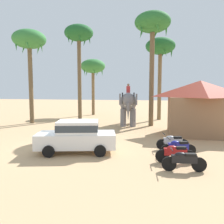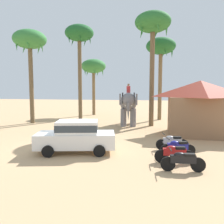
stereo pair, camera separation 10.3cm
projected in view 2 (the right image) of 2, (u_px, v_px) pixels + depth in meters
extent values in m
plane|color=tan|center=(65.00, 149.00, 12.78)|extent=(120.00, 120.00, 0.00)
cube|color=white|center=(76.00, 140.00, 11.99)|extent=(4.38, 2.57, 0.76)
cube|color=white|center=(77.00, 127.00, 11.92)|extent=(2.40, 1.99, 0.64)
cube|color=#2D3842|center=(77.00, 127.00, 11.92)|extent=(2.42, 2.01, 0.35)
cylinder|color=black|center=(48.00, 151.00, 11.14)|extent=(0.63, 0.31, 0.60)
cylinder|color=black|center=(55.00, 143.00, 12.83)|extent=(0.63, 0.31, 0.60)
cylinder|color=black|center=(99.00, 151.00, 11.22)|extent=(0.63, 0.31, 0.60)
cylinder|color=black|center=(100.00, 143.00, 12.91)|extent=(0.63, 0.31, 0.60)
ellipsoid|color=slate|center=(128.00, 102.00, 21.25)|extent=(1.96, 3.27, 1.70)
cylinder|color=slate|center=(133.00, 118.00, 20.43)|extent=(0.52, 0.52, 1.60)
cylinder|color=slate|center=(123.00, 118.00, 20.49)|extent=(0.52, 0.52, 1.60)
cylinder|color=slate|center=(133.00, 115.00, 22.27)|extent=(0.52, 0.52, 1.60)
cylinder|color=slate|center=(124.00, 115.00, 22.34)|extent=(0.52, 0.52, 1.60)
ellipsoid|color=slate|center=(128.00, 100.00, 19.60)|extent=(1.21, 1.12, 1.20)
cube|color=slate|center=(137.00, 99.00, 19.65)|extent=(0.21, 0.81, 0.96)
cube|color=slate|center=(120.00, 99.00, 19.75)|extent=(0.21, 0.81, 0.96)
cone|color=slate|center=(128.00, 112.00, 19.26)|extent=(0.40, 0.40, 1.60)
cone|color=beige|center=(131.00, 106.00, 19.24)|extent=(0.19, 0.57, 0.21)
cone|color=beige|center=(125.00, 106.00, 19.28)|extent=(0.19, 0.57, 0.21)
cube|color=red|center=(128.00, 89.00, 20.29)|extent=(0.37, 0.28, 0.60)
sphere|color=#8E6647|center=(128.00, 85.00, 20.24)|extent=(0.22, 0.22, 0.22)
cylinder|color=#333338|center=(134.00, 96.00, 20.30)|extent=(0.12, 0.12, 0.55)
cylinder|color=#333338|center=(123.00, 96.00, 20.38)|extent=(0.12, 0.12, 0.55)
cylinder|color=black|center=(168.00, 164.00, 9.25)|extent=(0.61, 0.16, 0.60)
cylinder|color=black|center=(198.00, 165.00, 9.13)|extent=(0.61, 0.16, 0.60)
cube|color=black|center=(183.00, 159.00, 9.17)|extent=(1.03, 0.29, 0.32)
ellipsoid|color=black|center=(179.00, 155.00, 9.17)|extent=(0.46, 0.28, 0.20)
cube|color=black|center=(189.00, 155.00, 9.13)|extent=(0.46, 0.26, 0.12)
cylinder|color=black|center=(170.00, 149.00, 9.18)|extent=(0.09, 0.55, 0.04)
cylinder|color=black|center=(161.00, 156.00, 10.32)|extent=(0.61, 0.18, 0.60)
cylinder|color=black|center=(188.00, 157.00, 10.24)|extent=(0.61, 0.18, 0.60)
cube|color=red|center=(174.00, 152.00, 10.26)|extent=(1.04, 0.33, 0.32)
ellipsoid|color=red|center=(171.00, 148.00, 10.25)|extent=(0.47, 0.29, 0.20)
cube|color=black|center=(180.00, 148.00, 10.22)|extent=(0.46, 0.27, 0.12)
cylinder|color=black|center=(163.00, 143.00, 10.25)|extent=(0.11, 0.55, 0.04)
cylinder|color=black|center=(166.00, 151.00, 11.25)|extent=(0.61, 0.24, 0.60)
cylinder|color=black|center=(189.00, 150.00, 11.31)|extent=(0.61, 0.24, 0.60)
cube|color=navy|center=(178.00, 146.00, 11.26)|extent=(1.04, 0.44, 0.32)
ellipsoid|color=navy|center=(175.00, 143.00, 11.23)|extent=(0.48, 0.34, 0.20)
cube|color=black|center=(183.00, 143.00, 11.25)|extent=(0.48, 0.32, 0.12)
cylinder|color=black|center=(168.00, 138.00, 11.19)|extent=(0.17, 0.54, 0.04)
cylinder|color=black|center=(161.00, 145.00, 12.51)|extent=(0.61, 0.20, 0.60)
cylinder|color=black|center=(183.00, 145.00, 12.49)|extent=(0.61, 0.20, 0.60)
cube|color=#ADADB2|center=(172.00, 141.00, 12.48)|extent=(1.04, 0.37, 0.32)
ellipsoid|color=#ADADB2|center=(170.00, 138.00, 12.46)|extent=(0.47, 0.31, 0.20)
cube|color=black|center=(177.00, 138.00, 12.45)|extent=(0.47, 0.29, 0.12)
cylinder|color=black|center=(163.00, 134.00, 12.45)|extent=(0.13, 0.55, 0.04)
cylinder|color=brown|center=(80.00, 77.00, 25.62)|extent=(0.43, 0.43, 9.43)
ellipsoid|color=#1E5B28|center=(79.00, 33.00, 25.13)|extent=(3.20, 3.20, 1.80)
cone|color=#1E5B28|center=(90.00, 37.00, 24.95)|extent=(0.40, 0.92, 1.64)
cone|color=#1E5B28|center=(86.00, 40.00, 26.23)|extent=(0.91, 0.57, 1.67)
cone|color=#1E5B28|center=(73.00, 39.00, 26.06)|extent=(0.73, 0.83, 1.69)
cone|color=#1E5B28|center=(69.00, 37.00, 24.68)|extent=(0.73, 0.83, 1.69)
cone|color=#1E5B28|center=(79.00, 35.00, 24.00)|extent=(0.91, 0.57, 1.67)
cylinder|color=brown|center=(94.00, 91.00, 29.77)|extent=(0.39, 0.39, 6.19)
ellipsoid|color=#337A38|center=(94.00, 66.00, 29.44)|extent=(3.20, 3.20, 1.80)
cone|color=#337A38|center=(102.00, 70.00, 29.26)|extent=(0.40, 0.92, 1.64)
cone|color=#337A38|center=(98.00, 71.00, 30.53)|extent=(0.91, 0.57, 1.67)
cone|color=#337A38|center=(88.00, 71.00, 30.36)|extent=(0.73, 0.83, 1.69)
cone|color=#337A38|center=(85.00, 70.00, 28.99)|extent=(0.73, 0.83, 1.69)
cone|color=#337A38|center=(94.00, 69.00, 28.31)|extent=(0.91, 0.57, 1.67)
cylinder|color=brown|center=(31.00, 83.00, 22.25)|extent=(0.42, 0.42, 8.00)
ellipsoid|color=#337A38|center=(30.00, 39.00, 21.84)|extent=(3.20, 3.20, 1.80)
cone|color=#337A38|center=(41.00, 44.00, 21.66)|extent=(0.40, 0.92, 1.64)
cone|color=#337A38|center=(39.00, 47.00, 22.93)|extent=(0.91, 0.57, 1.67)
cone|color=#337A38|center=(25.00, 46.00, 22.76)|extent=(0.73, 0.83, 1.69)
cone|color=#337A38|center=(17.00, 43.00, 21.38)|extent=(0.73, 0.83, 1.69)
cone|color=#337A38|center=(27.00, 42.00, 20.70)|extent=(0.91, 0.57, 1.67)
cylinder|color=brown|center=(160.00, 84.00, 24.87)|extent=(0.41, 0.41, 7.85)
ellipsoid|color=#1E5B28|center=(161.00, 46.00, 24.46)|extent=(3.20, 3.20, 1.80)
cone|color=#1E5B28|center=(172.00, 50.00, 24.28)|extent=(0.40, 0.92, 1.64)
cone|color=#1E5B28|center=(164.00, 52.00, 25.55)|extent=(0.91, 0.57, 1.67)
cone|color=#1E5B28|center=(152.00, 52.00, 25.38)|extent=(0.73, 0.83, 1.69)
cone|color=#1E5B28|center=(152.00, 50.00, 24.00)|extent=(0.73, 0.83, 1.69)
cone|color=#1E5B28|center=(165.00, 49.00, 23.32)|extent=(0.91, 0.57, 1.67)
cylinder|color=brown|center=(152.00, 76.00, 20.46)|extent=(0.43, 0.43, 9.10)
ellipsoid|color=#286B2D|center=(153.00, 22.00, 19.99)|extent=(3.20, 3.20, 1.80)
cone|color=#286B2D|center=(167.00, 27.00, 19.81)|extent=(0.40, 0.92, 1.64)
cone|color=#286B2D|center=(157.00, 31.00, 21.08)|extent=(0.91, 0.57, 1.67)
cone|color=#286B2D|center=(142.00, 30.00, 20.91)|extent=(0.73, 0.83, 1.69)
cone|color=#286B2D|center=(141.00, 26.00, 19.54)|extent=(0.73, 0.83, 1.69)
cone|color=#286B2D|center=(157.00, 24.00, 18.85)|extent=(0.91, 0.57, 1.67)
cube|color=#8C6647|center=(199.00, 116.00, 16.58)|extent=(4.45, 3.66, 2.80)
pyramid|color=#9E3828|center=(201.00, 89.00, 16.39)|extent=(5.06, 4.27, 1.20)
cylinder|color=#4C4C51|center=(184.00, 117.00, 17.70)|extent=(0.10, 0.10, 2.40)
cube|color=yellow|center=(184.00, 109.00, 17.64)|extent=(1.00, 0.08, 0.90)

